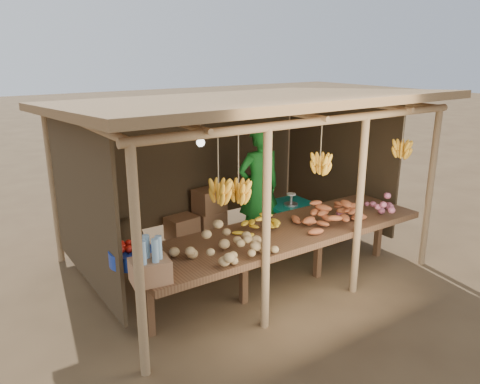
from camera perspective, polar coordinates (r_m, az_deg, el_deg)
ground at (r=6.78m, az=0.00°, el=-8.52°), size 60.00×60.00×0.00m
stall_structure at (r=6.15m, az=0.50°, el=7.58°), size 4.70×3.50×2.43m
counter at (r=5.79m, az=5.34°, el=-5.20°), size 3.90×1.05×0.80m
potato_heap at (r=4.96m, az=-1.70°, el=-5.92°), size 1.15×0.82×0.37m
sweet_potato_heap at (r=6.05m, az=11.13°, el=-2.08°), size 0.94×0.58×0.36m
onion_heap at (r=6.39m, az=16.18°, el=-1.38°), size 0.93×0.62×0.36m
banana_pile at (r=5.61m, az=2.66°, el=-3.34°), size 0.61×0.47×0.34m
tomato_basin at (r=4.97m, az=-13.17°, el=-7.46°), size 0.45×0.45×0.23m
bottle_box at (r=4.53m, az=-10.94°, el=-8.72°), size 0.40×0.34×0.46m
vendor at (r=6.97m, az=2.32°, el=0.47°), size 0.74×0.54×1.88m
tarp_crate at (r=7.37m, az=5.96°, el=-3.59°), size 0.71×0.61×0.84m
carton_stack at (r=7.62m, az=-4.83°, el=-2.99°), size 1.01×0.41×0.74m
burlap_sacks at (r=7.00m, az=-15.41°, el=-5.68°), size 0.96×0.50×0.68m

